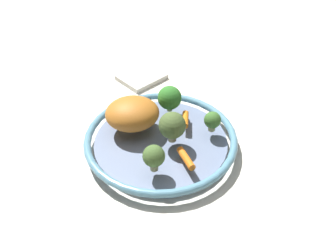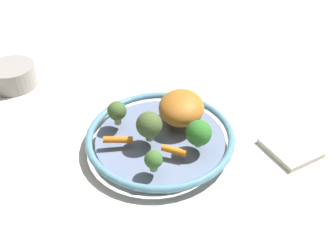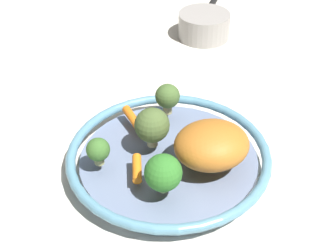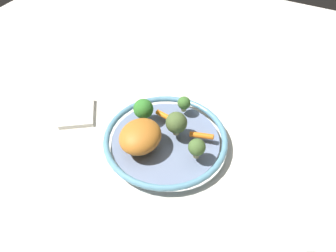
# 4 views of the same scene
# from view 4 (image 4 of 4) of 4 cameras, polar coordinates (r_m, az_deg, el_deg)

# --- Properties ---
(ground_plane) EXTENTS (2.17, 2.17, 0.00)m
(ground_plane) POSITION_cam_4_polar(r_m,az_deg,el_deg) (0.94, -0.42, -3.36)
(ground_plane) COLOR silver
(serving_bowl) EXTENTS (0.35, 0.35, 0.04)m
(serving_bowl) POSITION_cam_4_polar(r_m,az_deg,el_deg) (0.92, -0.42, -2.51)
(serving_bowl) COLOR slate
(serving_bowl) RESTS_ON ground_plane
(roast_chicken_piece) EXTENTS (0.11, 0.13, 0.07)m
(roast_chicken_piece) POSITION_cam_4_polar(r_m,az_deg,el_deg) (0.86, -4.88, -1.81)
(roast_chicken_piece) COLOR #B96C25
(roast_chicken_piece) RESTS_ON serving_bowl
(baby_carrot_center) EXTENTS (0.07, 0.03, 0.02)m
(baby_carrot_center) POSITION_cam_4_polar(r_m,az_deg,el_deg) (0.90, 5.92, -1.67)
(baby_carrot_center) COLOR orange
(baby_carrot_center) RESTS_ON serving_bowl
(baby_carrot_left) EXTENTS (0.06, 0.03, 0.02)m
(baby_carrot_left) POSITION_cam_4_polar(r_m,az_deg,el_deg) (0.95, -0.68, 1.85)
(baby_carrot_left) COLOR orange
(baby_carrot_left) RESTS_ON serving_bowl
(broccoli_floret_large) EXTENTS (0.04, 0.04, 0.05)m
(broccoli_floret_large) POSITION_cam_4_polar(r_m,az_deg,el_deg) (0.96, 2.82, 4.01)
(broccoli_floret_large) COLOR tan
(broccoli_floret_large) RESTS_ON serving_bowl
(broccoli_floret_mid) EXTENTS (0.05, 0.05, 0.06)m
(broccoli_floret_mid) POSITION_cam_4_polar(r_m,az_deg,el_deg) (0.83, 5.08, -3.77)
(broccoli_floret_mid) COLOR tan
(broccoli_floret_mid) RESTS_ON serving_bowl
(broccoli_floret_edge) EXTENTS (0.06, 0.06, 0.07)m
(broccoli_floret_edge) POSITION_cam_4_polar(r_m,az_deg,el_deg) (0.93, -4.34, 3.01)
(broccoli_floret_edge) COLOR #96AA66
(broccoli_floret_edge) RESTS_ON serving_bowl
(broccoli_floret_small) EXTENTS (0.06, 0.06, 0.07)m
(broccoli_floret_small) POSITION_cam_4_polar(r_m,az_deg,el_deg) (0.88, 1.48, 0.56)
(broccoli_floret_small) COLOR tan
(broccoli_floret_small) RESTS_ON serving_bowl
(dish_towel) EXTENTS (0.15, 0.16, 0.01)m
(dish_towel) POSITION_cam_4_polar(r_m,az_deg,el_deg) (1.06, -15.67, 2.18)
(dish_towel) COLOR silver
(dish_towel) RESTS_ON ground_plane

